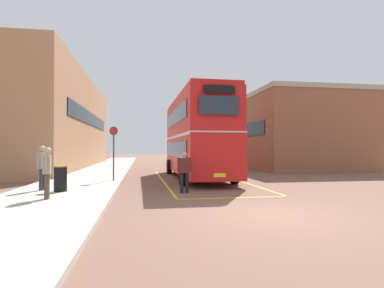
% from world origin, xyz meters
% --- Properties ---
extents(ground_plane, '(135.60, 135.60, 0.00)m').
position_xyz_m(ground_plane, '(0.00, 14.40, 0.00)').
color(ground_plane, brown).
extents(sidewalk_left, '(4.00, 57.60, 0.14)m').
position_xyz_m(sidewalk_left, '(-6.50, 16.80, 0.07)').
color(sidewalk_left, '#B2ADA3').
rests_on(sidewalk_left, ground).
extents(brick_building_left, '(5.98, 24.01, 8.03)m').
position_xyz_m(brick_building_left, '(-11.05, 21.36, 4.02)').
color(brick_building_left, '#AD7A56').
rests_on(brick_building_left, ground).
extents(depot_building_right, '(8.81, 13.19, 6.43)m').
position_xyz_m(depot_building_right, '(9.84, 18.76, 3.22)').
color(depot_building_right, brown).
rests_on(depot_building_right, ground).
extents(double_decker_bus, '(2.96, 10.52, 4.75)m').
position_xyz_m(double_decker_bus, '(-0.32, 10.06, 2.51)').
color(double_decker_bus, black).
rests_on(double_decker_bus, ground).
extents(single_deck_bus, '(3.01, 8.44, 3.02)m').
position_xyz_m(single_deck_bus, '(2.85, 25.11, 1.64)').
color(single_deck_bus, black).
rests_on(single_deck_bus, ground).
extents(pedestrian_boarding, '(0.55, 0.24, 1.64)m').
position_xyz_m(pedestrian_boarding, '(-1.82, 4.32, 0.94)').
color(pedestrian_boarding, black).
rests_on(pedestrian_boarding, ground).
extents(pedestrian_waiting_near, '(0.35, 0.56, 1.74)m').
position_xyz_m(pedestrian_waiting_near, '(-7.33, 4.97, 1.15)').
color(pedestrian_waiting_near, '#2D2D38').
rests_on(pedestrian_waiting_near, sidewalk_left).
extents(pedestrian_waiting_far, '(0.30, 0.56, 1.67)m').
position_xyz_m(pedestrian_waiting_far, '(-6.52, 2.74, 1.10)').
color(pedestrian_waiting_far, '#473828').
rests_on(pedestrian_waiting_far, sidewalk_left).
extents(litter_bin, '(0.50, 0.50, 0.97)m').
position_xyz_m(litter_bin, '(-6.54, 4.46, 0.63)').
color(litter_bin, black).
rests_on(litter_bin, sidewalk_left).
extents(bus_stop_sign, '(0.43, 0.13, 2.73)m').
position_xyz_m(bus_stop_sign, '(-4.91, 8.18, 1.78)').
color(bus_stop_sign, '#4C4C51').
rests_on(bus_stop_sign, sidewalk_left).
extents(bay_marking_yellow, '(4.39, 12.54, 0.01)m').
position_xyz_m(bay_marking_yellow, '(-0.31, 8.11, 0.00)').
color(bay_marking_yellow, gold).
rests_on(bay_marking_yellow, ground).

